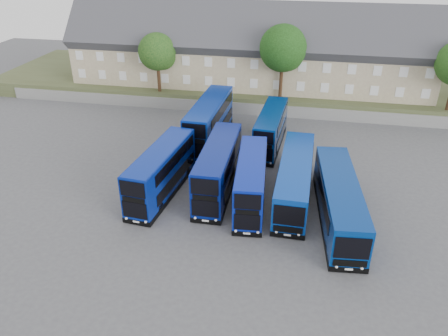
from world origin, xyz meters
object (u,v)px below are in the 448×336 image
dd_front_mid (218,169)px  coach_east_a (295,180)px  dd_front_left (162,173)px  tree_mid (284,50)px  tree_west (158,53)px

dd_front_mid → coach_east_a: dd_front_mid is taller
dd_front_left → tree_mid: 24.65m
dd_front_left → coach_east_a: (11.57, 1.66, -0.36)m
tree_west → tree_mid: tree_mid is taller
dd_front_left → tree_west: (-7.28, 21.76, 4.98)m
tree_mid → dd_front_left: bearing=-111.4°
tree_west → tree_mid: size_ratio=0.83×
coach_east_a → tree_west: tree_west is taller
tree_west → dd_front_mid: bearing=-59.3°
dd_front_left → tree_west: tree_west is taller
dd_front_left → coach_east_a: size_ratio=0.84×
dd_front_mid → tree_mid: size_ratio=1.20×
dd_front_mid → tree_mid: (3.91, 20.84, 5.92)m
dd_front_left → coach_east_a: bearing=13.7°
tree_west → tree_mid: 16.04m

